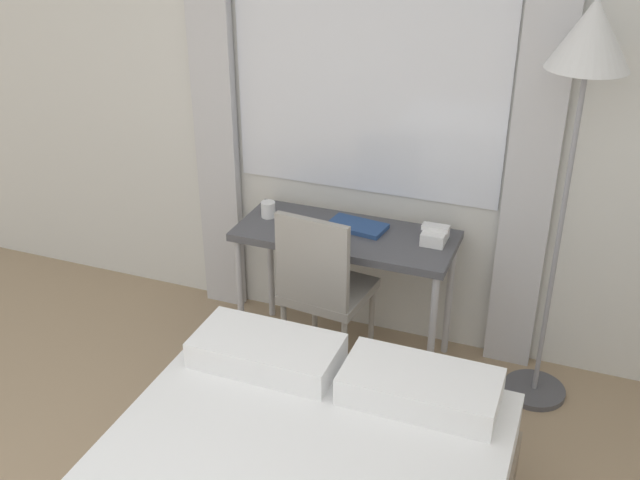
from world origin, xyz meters
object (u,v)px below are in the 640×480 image
(desk, at_px, (345,245))
(desk_chair, at_px, (322,285))
(standing_lamp, at_px, (586,73))
(book, at_px, (357,226))
(mug, at_px, (268,209))
(telephone, at_px, (435,235))

(desk, distance_m, desk_chair, 0.27)
(standing_lamp, relative_size, book, 6.22)
(standing_lamp, xyz_separation_m, mug, (-1.47, 0.02, -0.87))
(telephone, xyz_separation_m, book, (-0.41, 0.00, -0.02))
(telephone, xyz_separation_m, mug, (-0.89, -0.04, 0.00))
(desk_chair, distance_m, mug, 0.54)
(standing_lamp, bearing_deg, book, 176.38)
(desk, bearing_deg, mug, 176.34)
(desk_chair, relative_size, standing_lamp, 0.49)
(desk, relative_size, mug, 13.18)
(standing_lamp, xyz_separation_m, book, (-0.99, 0.06, -0.90))
(desk_chair, height_order, telephone, desk_chair)
(telephone, distance_m, mug, 0.89)
(desk, bearing_deg, book, 59.95)
(mug, bearing_deg, book, 4.57)
(desk_chair, xyz_separation_m, standing_lamp, (1.06, 0.24, 1.10))
(telephone, height_order, mug, telephone)
(desk_chair, distance_m, standing_lamp, 1.55)
(mug, bearing_deg, desk_chair, -33.13)
(book, bearing_deg, mug, -175.43)
(desk_chair, bearing_deg, desk, 87.94)
(desk, bearing_deg, standing_lamp, 0.26)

